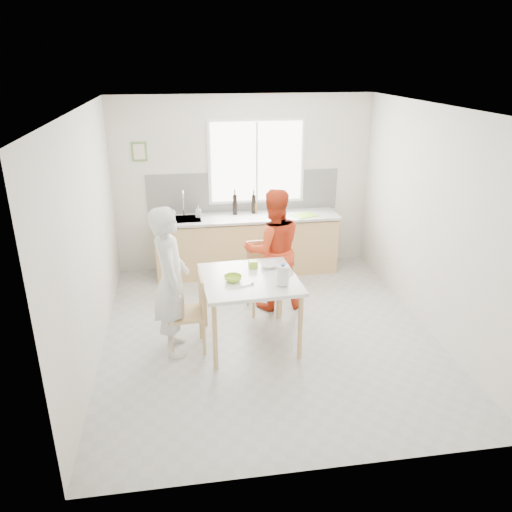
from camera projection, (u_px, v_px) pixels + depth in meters
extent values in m
plane|color=#B7B7B2|center=(268.00, 333.00, 6.21)|extent=(4.50, 4.50, 0.00)
plane|color=silver|center=(244.00, 184.00, 7.78)|extent=(4.00, 0.00, 4.00)
plane|color=silver|center=(324.00, 328.00, 3.65)|extent=(4.00, 0.00, 4.00)
plane|color=silver|center=(89.00, 239.00, 5.43)|extent=(0.00, 4.50, 4.50)
plane|color=silver|center=(433.00, 222.00, 6.00)|extent=(0.00, 4.50, 4.50)
plane|color=white|center=(271.00, 108.00, 5.21)|extent=(4.50, 4.50, 0.00)
cube|color=white|center=(256.00, 162.00, 7.66)|extent=(1.50, 0.03, 1.30)
cube|color=white|center=(257.00, 162.00, 7.64)|extent=(1.40, 0.02, 1.20)
cube|color=white|center=(257.00, 162.00, 7.64)|extent=(0.03, 0.03, 1.20)
cube|color=white|center=(244.00, 192.00, 7.82)|extent=(3.00, 0.02, 0.65)
cube|color=#639443|center=(139.00, 152.00, 7.34)|extent=(0.22, 0.02, 0.28)
cube|color=beige|center=(139.00, 152.00, 7.33)|extent=(0.16, 0.01, 0.22)
cube|color=#DAB975|center=(247.00, 246.00, 7.84)|extent=(2.80, 0.60, 0.86)
cube|color=#3F3326|center=(247.00, 268.00, 7.99)|extent=(2.80, 0.54, 0.10)
cube|color=silver|center=(246.00, 217.00, 7.67)|extent=(2.84, 0.64, 0.04)
cube|color=#A5A5AA|center=(184.00, 220.00, 7.53)|extent=(0.50, 0.40, 0.03)
cylinder|color=silver|center=(183.00, 205.00, 7.61)|extent=(0.02, 0.02, 0.36)
torus|color=silver|center=(183.00, 194.00, 7.48)|extent=(0.02, 0.18, 0.18)
cube|color=white|center=(249.00, 279.00, 5.73)|extent=(1.15, 1.15, 0.04)
cylinder|color=#DAB975|center=(215.00, 338.00, 5.37)|extent=(0.05, 0.05, 0.77)
cylinder|color=#DAB975|center=(205.00, 298.00, 6.24)|extent=(0.05, 0.05, 0.77)
cylinder|color=#DAB975|center=(300.00, 328.00, 5.55)|extent=(0.05, 0.05, 0.77)
cylinder|color=#DAB975|center=(279.00, 291.00, 6.42)|extent=(0.05, 0.05, 0.77)
cube|color=#DAB975|center=(186.00, 314.00, 5.72)|extent=(0.44, 0.44, 0.04)
cube|color=#DAB975|center=(201.00, 293.00, 5.67)|extent=(0.05, 0.40, 0.44)
cylinder|color=#DAB975|center=(170.00, 326.00, 5.94)|extent=(0.04, 0.04, 0.43)
cylinder|color=#DAB975|center=(172.00, 342.00, 5.61)|extent=(0.04, 0.04, 0.43)
cylinder|color=#DAB975|center=(201.00, 323.00, 6.01)|extent=(0.04, 0.04, 0.43)
cylinder|color=#DAB975|center=(204.00, 338.00, 5.68)|extent=(0.04, 0.04, 0.43)
cube|color=#DAB975|center=(264.00, 278.00, 6.62)|extent=(0.45, 0.45, 0.04)
cube|color=#DAB975|center=(261.00, 256.00, 6.70)|extent=(0.41, 0.05, 0.45)
cylinder|color=#DAB975|center=(254.00, 302.00, 6.50)|extent=(0.04, 0.04, 0.44)
cylinder|color=#DAB975|center=(281.00, 300.00, 6.57)|extent=(0.04, 0.04, 0.44)
cylinder|color=#DAB975|center=(248.00, 290.00, 6.84)|extent=(0.04, 0.04, 0.44)
cylinder|color=#DAB975|center=(274.00, 288.00, 6.91)|extent=(0.04, 0.04, 0.44)
imported|color=silver|center=(171.00, 282.00, 5.54)|extent=(0.45, 0.66, 1.74)
imported|color=red|center=(273.00, 250.00, 6.59)|extent=(0.84, 0.67, 1.65)
imported|color=#A4CD2F|center=(233.00, 278.00, 5.63)|extent=(0.21, 0.21, 0.06)
imported|color=white|center=(270.00, 265.00, 6.00)|extent=(0.23, 0.23, 0.05)
cylinder|color=white|center=(283.00, 275.00, 5.49)|extent=(0.13, 0.13, 0.22)
cylinder|color=blue|center=(283.00, 265.00, 5.44)|extent=(0.04, 0.04, 0.03)
torus|color=white|center=(289.00, 273.00, 5.49)|extent=(0.10, 0.03, 0.10)
cube|color=#95CB2E|center=(253.00, 264.00, 5.98)|extent=(0.11, 0.11, 0.09)
cylinder|color=#A5A5AA|center=(246.00, 285.00, 5.51)|extent=(0.15, 0.07, 0.01)
cube|color=#86D431|center=(305.00, 215.00, 7.68)|extent=(0.41, 0.35, 0.01)
cylinder|color=black|center=(235.00, 204.00, 7.69)|extent=(0.07, 0.07, 0.32)
cylinder|color=black|center=(254.00, 204.00, 7.75)|extent=(0.07, 0.07, 0.30)
cylinder|color=#936220|center=(255.00, 208.00, 7.78)|extent=(0.06, 0.06, 0.16)
imported|color=#999999|center=(198.00, 211.00, 7.59)|extent=(0.09, 0.09, 0.18)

